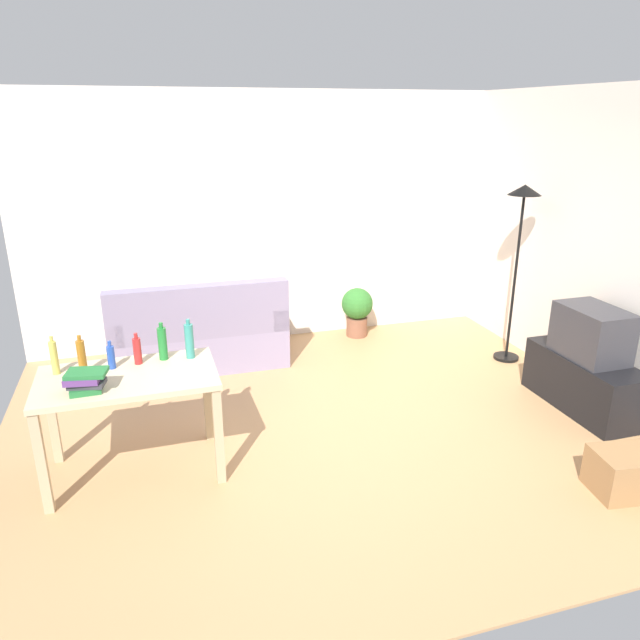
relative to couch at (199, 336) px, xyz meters
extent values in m
cube|color=tan|center=(0.86, -1.59, -0.32)|extent=(5.20, 4.40, 0.02)
cube|color=silver|center=(0.86, 0.61, 1.04)|extent=(5.20, 0.10, 2.70)
cube|color=beige|center=(3.46, -1.59, 1.04)|extent=(0.10, 4.40, 2.70)
cube|color=gray|center=(0.00, 0.06, -0.11)|extent=(1.73, 0.84, 0.40)
cube|color=slate|center=(0.00, -0.28, 0.35)|extent=(1.73, 0.16, 0.52)
cube|color=gray|center=(0.79, 0.06, 0.20)|extent=(0.16, 0.84, 0.22)
cube|color=gray|center=(-0.79, 0.06, 0.20)|extent=(0.16, 0.84, 0.22)
cube|color=black|center=(3.11, -1.93, -0.07)|extent=(0.44, 1.10, 0.48)
cube|color=#2D2D33|center=(3.11, -1.93, 0.39)|extent=(0.40, 0.60, 0.44)
cube|color=black|center=(3.32, -1.93, 0.39)|extent=(0.01, 0.52, 0.36)
cylinder|color=black|center=(3.11, -0.79, -0.29)|extent=(0.26, 0.26, 0.03)
cylinder|color=black|center=(3.11, -0.79, 0.56)|extent=(0.03, 0.03, 1.68)
cone|color=black|center=(3.11, -0.79, 1.45)|extent=(0.32, 0.32, 0.10)
cube|color=#C6B28E|center=(-0.64, -1.83, 0.43)|extent=(1.21, 0.71, 0.04)
cube|color=tan|center=(-1.20, -2.14, 0.05)|extent=(0.06, 0.06, 0.72)
cube|color=tan|center=(-0.08, -2.13, 0.05)|extent=(0.06, 0.06, 0.72)
cube|color=tan|center=(-1.20, -1.52, 0.05)|extent=(0.06, 0.06, 0.72)
cube|color=tan|center=(-0.08, -1.51, 0.05)|extent=(0.06, 0.06, 0.72)
cylinder|color=brown|center=(1.83, 0.31, -0.20)|extent=(0.24, 0.24, 0.22)
sphere|color=#2D6B28|center=(1.83, 0.31, 0.08)|extent=(0.36, 0.36, 0.36)
cube|color=olive|center=(2.56, -3.05, -0.16)|extent=(0.52, 0.40, 0.30)
cylinder|color=#BCB24C|center=(-1.10, -1.66, 0.57)|extent=(0.05, 0.05, 0.24)
cylinder|color=#BCB24C|center=(-1.10, -1.66, 0.71)|extent=(0.02, 0.02, 0.04)
cylinder|color=#9E6019|center=(-0.92, -1.71, 0.57)|extent=(0.06, 0.06, 0.24)
cylinder|color=#9E6019|center=(-0.92, -1.71, 0.71)|extent=(0.03, 0.03, 0.04)
cylinder|color=#2347A3|center=(-0.74, -1.67, 0.53)|extent=(0.05, 0.05, 0.16)
cylinder|color=#2347A3|center=(-0.74, -1.67, 0.64)|extent=(0.02, 0.02, 0.04)
cylinder|color=#AD2323|center=(-0.56, -1.64, 0.55)|extent=(0.06, 0.06, 0.19)
cylinder|color=#AD2323|center=(-0.56, -1.64, 0.66)|extent=(0.03, 0.03, 0.04)
cylinder|color=#1E722D|center=(-0.38, -1.61, 0.57)|extent=(0.06, 0.06, 0.24)
cylinder|color=#1E722D|center=(-0.38, -1.61, 0.71)|extent=(0.03, 0.03, 0.04)
cylinder|color=teal|center=(-0.20, -1.64, 0.58)|extent=(0.06, 0.06, 0.26)
cylinder|color=teal|center=(-0.20, -1.64, 0.73)|extent=(0.03, 0.03, 0.04)
cube|color=#236B33|center=(-0.89, -2.01, 0.47)|extent=(0.20, 0.17, 0.04)
cube|color=#333338|center=(-0.88, -2.01, 0.51)|extent=(0.24, 0.18, 0.03)
cube|color=#593372|center=(-0.90, -2.00, 0.54)|extent=(0.24, 0.21, 0.04)
cube|color=#236B33|center=(-0.88, -2.01, 0.58)|extent=(0.28, 0.21, 0.03)
camera|label=1|loc=(-0.44, -5.73, 2.15)|focal=33.05mm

